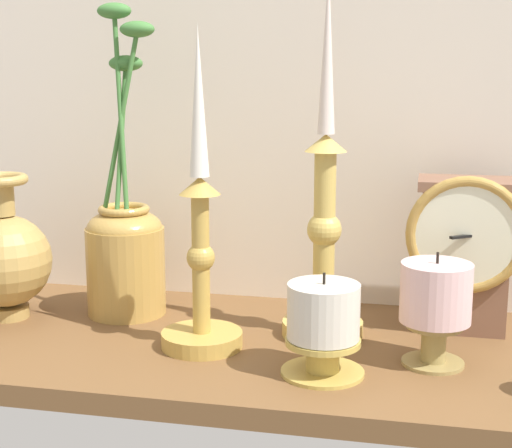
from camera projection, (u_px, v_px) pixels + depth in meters
ground_plane at (266, 351)px, 92.75cm from camera, size 100.00×36.00×2.40cm
back_wall at (294, 59)px, 103.67cm from camera, size 120.00×2.00×65.00cm
mantel_clock at (464, 250)px, 94.71cm from camera, size 13.89×9.48×19.38cm
candlestick_tall_left at (201, 253)px, 88.60cm from camera, size 9.33×9.33×36.19cm
candlestick_tall_center at (324, 232)px, 92.11cm from camera, size 9.63×9.63×42.79cm
brass_vase_bulbous at (5, 258)px, 99.71cm from camera, size 11.72×11.72×18.45cm
brass_vase_jar at (125, 247)px, 101.38cm from camera, size 10.09×10.09×39.25cm
pillar_candle_front at (435, 303)px, 84.18cm from camera, size 7.60×7.60×12.47cm
pillar_candle_near_clock at (323, 326)px, 81.87cm from camera, size 8.78×8.78×10.96cm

